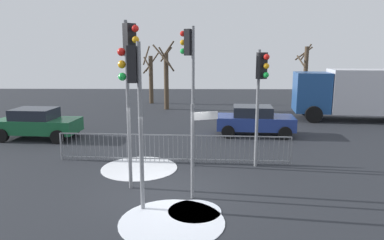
% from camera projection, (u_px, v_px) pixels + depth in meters
% --- Properties ---
extents(ground_plane, '(60.00, 60.00, 0.00)m').
position_uv_depth(ground_plane, '(167.00, 192.00, 10.44)').
color(ground_plane, '#26282D').
extents(traffic_light_rear_left, '(0.57, 0.33, 4.36)m').
position_uv_depth(traffic_light_rear_left, '(134.00, 89.00, 8.71)').
color(traffic_light_rear_left, slate).
rests_on(traffic_light_rear_left, ground).
extents(traffic_light_mid_right, '(0.48, 0.45, 4.99)m').
position_uv_depth(traffic_light_mid_right, '(130.00, 68.00, 10.00)').
color(traffic_light_mid_right, slate).
rests_on(traffic_light_mid_right, ground).
extents(traffic_light_foreground_left, '(0.52, 0.42, 4.99)m').
position_uv_depth(traffic_light_foreground_left, '(190.00, 66.00, 12.27)').
color(traffic_light_foreground_left, slate).
rests_on(traffic_light_foreground_left, ground).
extents(traffic_light_foreground_right, '(0.41, 0.52, 4.20)m').
position_uv_depth(traffic_light_foreground_right, '(261.00, 82.00, 12.12)').
color(traffic_light_foreground_right, slate).
rests_on(traffic_light_foreground_right, ground).
extents(direction_sign_post, '(0.75, 0.30, 2.72)m').
position_uv_depth(direction_sign_post, '(195.00, 146.00, 9.75)').
color(direction_sign_post, slate).
rests_on(direction_sign_post, ground).
extents(pedestrian_guard_railing, '(8.79, 0.57, 1.07)m').
position_uv_depth(pedestrian_guard_railing, '(173.00, 148.00, 13.21)').
color(pedestrian_guard_railing, slate).
rests_on(pedestrian_guard_railing, ground).
extents(car_green_far, '(3.92, 2.17, 1.47)m').
position_uv_depth(car_green_far, '(38.00, 123.00, 16.80)').
color(car_green_far, '#195933').
rests_on(car_green_far, ground).
extents(car_blue_near, '(3.93, 2.20, 1.47)m').
position_uv_depth(car_blue_near, '(255.00, 120.00, 17.55)').
color(car_blue_near, navy).
rests_on(car_blue_near, ground).
extents(delivery_truck, '(7.30, 3.51, 3.10)m').
position_uv_depth(delivery_truck, '(356.00, 92.00, 21.19)').
color(delivery_truck, silver).
rests_on(delivery_truck, ground).
extents(bare_tree_left, '(1.57, 1.57, 4.93)m').
position_uv_depth(bare_tree_left, '(166.00, 77.00, 25.26)').
color(bare_tree_left, '#473828').
rests_on(bare_tree_left, ground).
extents(bare_tree_centre, '(1.28, 1.23, 4.62)m').
position_uv_depth(bare_tree_centre, '(151.00, 77.00, 28.37)').
color(bare_tree_centre, '#473828').
rests_on(bare_tree_centre, ground).
extents(bare_tree_right, '(1.42, 1.47, 4.77)m').
position_uv_depth(bare_tree_right, '(305.00, 73.00, 27.90)').
color(bare_tree_right, '#473828').
rests_on(bare_tree_right, ground).
extents(snow_patch_kerb, '(1.40, 1.40, 0.01)m').
position_uv_depth(snow_patch_kerb, '(195.00, 211.00, 9.19)').
color(snow_patch_kerb, silver).
rests_on(snow_patch_kerb, ground).
extents(snow_patch_island, '(2.73, 2.73, 0.01)m').
position_uv_depth(snow_patch_island, '(139.00, 168.00, 12.61)').
color(snow_patch_island, white).
rests_on(snow_patch_island, ground).
extents(snow_patch_verge, '(2.62, 2.62, 0.01)m').
position_uv_depth(snow_patch_verge, '(172.00, 222.00, 8.61)').
color(snow_patch_verge, white).
rests_on(snow_patch_verge, ground).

